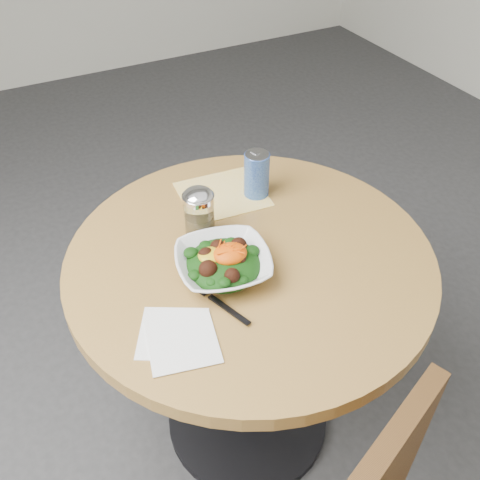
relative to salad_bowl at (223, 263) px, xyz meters
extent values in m
plane|color=#2E2E30|center=(0.09, 0.03, -0.78)|extent=(6.00, 6.00, 0.00)
cylinder|color=black|center=(0.09, 0.03, -0.77)|extent=(0.52, 0.52, 0.03)
cylinder|color=black|center=(0.09, 0.03, -0.43)|extent=(0.10, 0.10, 0.71)
cylinder|color=#A87B3C|center=(0.09, 0.03, -0.05)|extent=(0.90, 0.90, 0.04)
cube|color=#EBA70C|center=(0.13, 0.28, -0.03)|extent=(0.24, 0.23, 0.00)
cube|color=white|center=(-0.17, -0.12, -0.03)|extent=(0.19, 0.19, 0.00)
cube|color=white|center=(-0.17, -0.15, -0.03)|extent=(0.17, 0.17, 0.00)
imported|color=silver|center=(0.00, 0.00, 0.00)|extent=(0.26, 0.26, 0.05)
ellipsoid|color=black|center=(0.00, 0.00, -0.01)|extent=(0.18, 0.18, 0.06)
ellipsoid|color=gold|center=(-0.03, 0.02, 0.02)|extent=(0.06, 0.06, 0.02)
ellipsoid|color=#DE5D04|center=(0.01, -0.01, 0.03)|extent=(0.08, 0.07, 0.04)
cube|color=black|center=(-0.04, -0.12, -0.02)|extent=(0.05, 0.12, 0.00)
cube|color=black|center=(-0.07, -0.02, -0.02)|extent=(0.04, 0.07, 0.00)
cylinder|color=silver|center=(0.01, 0.15, 0.03)|extent=(0.07, 0.07, 0.11)
cylinder|color=#A48D4C|center=(0.01, 0.15, 0.00)|extent=(0.06, 0.06, 0.06)
cylinder|color=silver|center=(0.01, 0.15, 0.09)|extent=(0.08, 0.08, 0.01)
ellipsoid|color=silver|center=(0.01, 0.15, 0.10)|extent=(0.07, 0.07, 0.03)
cylinder|color=#0D2E98|center=(0.22, 0.24, 0.03)|extent=(0.07, 0.07, 0.13)
cylinder|color=silver|center=(0.22, 0.24, 0.10)|extent=(0.06, 0.06, 0.00)
cube|color=silver|center=(0.21, 0.25, 0.10)|extent=(0.02, 0.02, 0.00)
camera|label=1|loc=(-0.38, -0.82, 0.84)|focal=40.00mm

